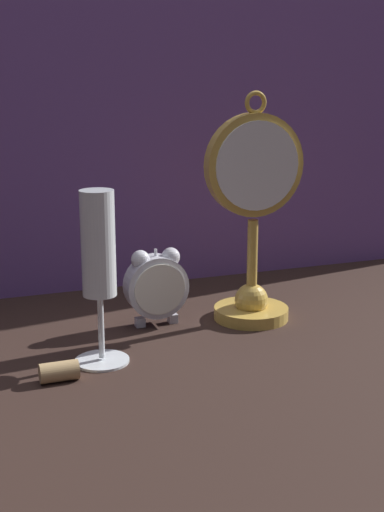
{
  "coord_description": "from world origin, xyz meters",
  "views": [
    {
      "loc": [
        -0.3,
        -0.72,
        0.32
      ],
      "look_at": [
        0.0,
        0.08,
        0.1
      ],
      "focal_mm": 50.0,
      "sensor_mm": 36.0,
      "label": 1
    }
  ],
  "objects_px": {
    "champagne_flute": "(99,260)",
    "wine_cork": "(59,372)",
    "pocket_watch_on_stand": "(253,226)",
    "alarm_clock_twin_bell": "(156,283)"
  },
  "relations": [
    {
      "from": "champagne_flute",
      "to": "alarm_clock_twin_bell",
      "type": "bearing_deg",
      "value": 45.16
    },
    {
      "from": "alarm_clock_twin_bell",
      "to": "wine_cork",
      "type": "height_order",
      "value": "alarm_clock_twin_bell"
    },
    {
      "from": "alarm_clock_twin_bell",
      "to": "wine_cork",
      "type": "xyz_separation_m",
      "value": [
        -0.15,
        -0.14,
        -0.05
      ]
    },
    {
      "from": "champagne_flute",
      "to": "wine_cork",
      "type": "xyz_separation_m",
      "value": [
        -0.06,
        -0.04,
        -0.11
      ]
    },
    {
      "from": "champagne_flute",
      "to": "wine_cork",
      "type": "bearing_deg",
      "value": -145.83
    },
    {
      "from": "wine_cork",
      "to": "pocket_watch_on_stand",
      "type": "bearing_deg",
      "value": 22.13
    },
    {
      "from": "champagne_flute",
      "to": "pocket_watch_on_stand",
      "type": "bearing_deg",
      "value": 18.75
    },
    {
      "from": "alarm_clock_twin_bell",
      "to": "pocket_watch_on_stand",
      "type": "bearing_deg",
      "value": -9.44
    },
    {
      "from": "pocket_watch_on_stand",
      "to": "alarm_clock_twin_bell",
      "type": "height_order",
      "value": "pocket_watch_on_stand"
    },
    {
      "from": "pocket_watch_on_stand",
      "to": "alarm_clock_twin_bell",
      "type": "relative_size",
      "value": 2.93
    }
  ]
}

